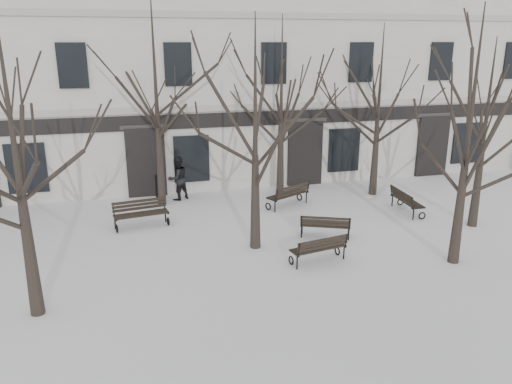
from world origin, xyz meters
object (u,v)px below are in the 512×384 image
object	(u,v)px
tree_3	(487,112)
tree_1	(255,107)
tree_0	(11,124)
bench_3	(141,213)
bench_5	(406,200)
bench_2	(325,225)
bench_1	(319,248)
tree_2	(472,108)
bench_4	(289,194)

from	to	relation	value
tree_3	tree_1	bearing A→B (deg)	179.54
tree_0	bench_3	distance (m)	7.26
bench_5	bench_2	bearing A→B (deg)	115.63
bench_3	tree_1	bearing A→B (deg)	-48.19
bench_3	tree_3	bearing A→B (deg)	-23.05
tree_1	bench_1	world-z (taller)	tree_1
tree_2	bench_2	bearing A→B (deg)	137.58
bench_2	bench_5	size ratio (longest dim) A/B	0.94
tree_3	bench_4	xyz separation A→B (m)	(-5.66, 3.66, -3.51)
tree_0	bench_3	bearing A→B (deg)	63.72
tree_1	bench_3	world-z (taller)	tree_1
bench_1	bench_4	bearing A→B (deg)	-109.41
bench_1	tree_1	bearing A→B (deg)	-57.05
bench_2	tree_2	bearing A→B (deg)	161.16
tree_1	bench_2	distance (m)	4.68
bench_1	bench_2	distance (m)	1.99
tree_3	bench_3	bearing A→B (deg)	165.86
bench_1	bench_2	xyz separation A→B (m)	(0.91, 1.77, -0.02)
tree_3	bench_2	xyz separation A→B (m)	(-5.52, 0.24, -3.58)
bench_4	bench_5	bearing A→B (deg)	128.76
tree_1	bench_3	xyz separation A→B (m)	(-3.43, 2.80, -3.92)
tree_2	bench_4	xyz separation A→B (m)	(-3.12, 6.14, -4.03)
tree_0	tree_2	size ratio (longest dim) A/B	1.01
tree_3	bench_3	xyz separation A→B (m)	(-11.39, 2.87, -3.51)
tree_2	bench_5	size ratio (longest dim) A/B	4.00
tree_3	bench_2	world-z (taller)	tree_3
tree_0	bench_2	world-z (taller)	tree_0
bench_4	tree_2	bearing A→B (deg)	89.28
bench_1	bench_5	xyz separation A→B (m)	(4.86, 3.40, 0.02)
tree_0	tree_3	distance (m)	14.29
tree_2	bench_5	bearing A→B (deg)	77.44
tree_2	bench_2	distance (m)	5.75
tree_0	bench_1	bearing A→B (deg)	7.38
tree_0	bench_4	xyz separation A→B (m)	(8.40, 6.17, -4.09)
tree_2	bench_2	world-z (taller)	tree_2
tree_1	tree_3	world-z (taller)	tree_1
bench_3	bench_5	world-z (taller)	bench_3
bench_3	tree_2	bearing A→B (deg)	-40.06
tree_3	bench_2	bearing A→B (deg)	177.49
tree_0	bench_5	xyz separation A→B (m)	(12.48, 4.39, -4.11)
bench_4	tree_1	bearing A→B (deg)	29.64
tree_1	bench_4	distance (m)	5.80
tree_2	bench_5	distance (m)	6.03
tree_0	bench_2	bearing A→B (deg)	17.91
bench_5	tree_1	bearing A→B (deg)	109.00
tree_0	bench_1	world-z (taller)	tree_0
tree_1	tree_2	bearing A→B (deg)	-25.14
bench_3	bench_5	bearing A→B (deg)	-14.71
bench_2	tree_0	bearing A→B (deg)	41.49
bench_3	bench_4	size ratio (longest dim) A/B	1.01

